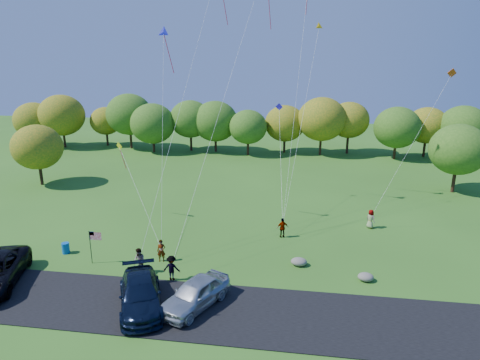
# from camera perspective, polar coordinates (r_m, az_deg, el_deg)

# --- Properties ---
(ground) EXTENTS (140.00, 140.00, 0.00)m
(ground) POSITION_cam_1_polar(r_m,az_deg,el_deg) (30.16, -7.33, -12.39)
(ground) COLOR #2E5E1B
(ground) RESTS_ON ground
(asphalt_lane) EXTENTS (44.00, 6.00, 0.06)m
(asphalt_lane) POSITION_cam_1_polar(r_m,az_deg,el_deg) (26.86, -9.70, -16.35)
(asphalt_lane) COLOR black
(asphalt_lane) RESTS_ON ground
(treeline) EXTENTS (77.57, 27.52, 8.34)m
(treeline) POSITION_cam_1_polar(r_m,az_deg,el_deg) (62.86, 0.24, 7.58)
(treeline) COLOR #3C2216
(treeline) RESTS_ON ground
(minivan_navy) EXTENTS (4.46, 6.32, 1.70)m
(minivan_navy) POSITION_cam_1_polar(r_m,az_deg,el_deg) (26.68, -13.14, -14.60)
(minivan_navy) COLOR black
(minivan_navy) RESTS_ON asphalt_lane
(minivan_silver) EXTENTS (3.99, 5.38, 1.70)m
(minivan_silver) POSITION_cam_1_polar(r_m,az_deg,el_deg) (26.21, -5.98, -14.82)
(minivan_silver) COLOR #B4B9C0
(minivan_silver) RESTS_ON asphalt_lane
(flyer_a) EXTENTS (0.67, 0.51, 1.65)m
(flyer_a) POSITION_cam_1_polar(r_m,az_deg,el_deg) (31.81, -10.45, -9.26)
(flyer_a) COLOR #4C4C59
(flyer_a) RESTS_ON ground
(flyer_b) EXTENTS (1.12, 1.09, 1.82)m
(flyer_b) POSITION_cam_1_polar(r_m,az_deg,el_deg) (30.45, -13.28, -10.49)
(flyer_b) COLOR #4C4C59
(flyer_b) RESTS_ON ground
(flyer_c) EXTENTS (1.13, 0.66, 1.74)m
(flyer_c) POSITION_cam_1_polar(r_m,az_deg,el_deg) (29.25, -9.11, -11.50)
(flyer_c) COLOR #4C4C59
(flyer_c) RESTS_ON ground
(flyer_d) EXTENTS (1.05, 0.69, 1.66)m
(flyer_d) POSITION_cam_1_polar(r_m,az_deg,el_deg) (35.33, 5.70, -6.36)
(flyer_d) COLOR #4C4C59
(flyer_d) RESTS_ON ground
(flyer_e) EXTENTS (0.94, 0.96, 1.66)m
(flyer_e) POSITION_cam_1_polar(r_m,az_deg,el_deg) (38.64, 17.01, -4.99)
(flyer_e) COLOR #4C4C59
(flyer_e) RESTS_ON ground
(trash_barrel) EXTENTS (0.55, 0.55, 0.83)m
(trash_barrel) POSITION_cam_1_polar(r_m,az_deg,el_deg) (35.21, -22.23, -8.40)
(trash_barrel) COLOR #0B52AD
(trash_barrel) RESTS_ON ground
(flag_assembly) EXTENTS (0.92, 0.60, 2.50)m
(flag_assembly) POSITION_cam_1_polar(r_m,az_deg,el_deg) (32.25, -18.97, -7.51)
(flag_assembly) COLOR black
(flag_assembly) RESTS_ON ground
(boulder_near) EXTENTS (1.15, 0.90, 0.57)m
(boulder_near) POSITION_cam_1_polar(r_m,az_deg,el_deg) (31.24, 7.86, -10.74)
(boulder_near) COLOR gray
(boulder_near) RESTS_ON ground
(boulder_far) EXTENTS (1.04, 0.87, 0.54)m
(boulder_far) POSITION_cam_1_polar(r_m,az_deg,el_deg) (30.25, 16.41, -12.30)
(boulder_far) COLOR slate
(boulder_far) RESTS_ON ground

